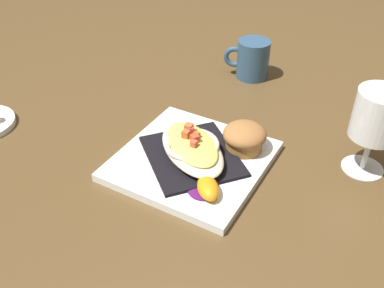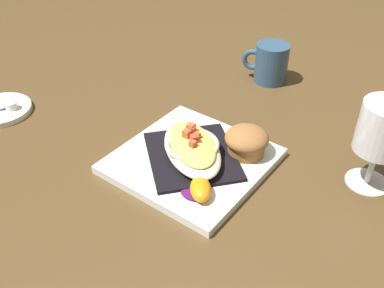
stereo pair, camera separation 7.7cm
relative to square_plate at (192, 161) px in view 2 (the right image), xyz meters
name	(u,v)px [view 2 (the right image)]	position (x,y,z in m)	size (l,w,h in m)	color
ground_plane	(192,164)	(0.00, 0.00, -0.01)	(2.60, 2.60, 0.00)	brown
square_plate	(192,161)	(0.00, 0.00, 0.00)	(0.25, 0.25, 0.02)	white
folded_napkin	(192,156)	(0.00, 0.00, 0.01)	(0.17, 0.15, 0.01)	black
gratin_dish	(192,147)	(0.00, 0.00, 0.03)	(0.16, 0.20, 0.05)	beige
muffin	(247,141)	(-0.08, 0.05, 0.03)	(0.08, 0.08, 0.05)	olive
orange_garnish	(200,190)	(0.06, 0.08, 0.02)	(0.06, 0.07, 0.03)	#4C1455
coffee_mug	(270,65)	(-0.35, -0.12, 0.03)	(0.08, 0.10, 0.09)	#2F506F
stemmed_glass	(383,132)	(-0.19, 0.24, 0.10)	(0.08, 0.08, 0.16)	white
creamer_saucer	(0,110)	(0.19, -0.40, 0.00)	(0.13, 0.13, 0.01)	white
creamer_cup_0	(11,106)	(0.17, -0.38, 0.01)	(0.02, 0.02, 0.02)	white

